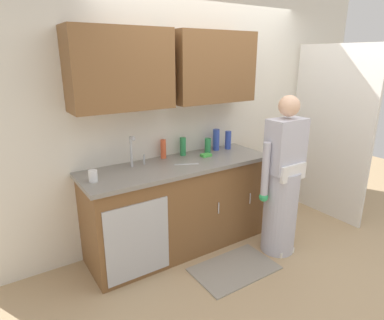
{
  "coord_description": "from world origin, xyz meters",
  "views": [
    {
      "loc": [
        -2.15,
        -1.99,
        1.96
      ],
      "look_at": [
        -0.48,
        0.55,
        1.0
      ],
      "focal_mm": 30.86,
      "sensor_mm": 36.0,
      "label": 1
    }
  ],
  "objects": [
    {
      "name": "ground_plane",
      "position": [
        0.0,
        0.0,
        0.0
      ],
      "size": [
        9.0,
        9.0,
        0.0
      ],
      "primitive_type": "plane",
      "color": "tan"
    },
    {
      "name": "kitchen_wall_with_uppers",
      "position": [
        -0.14,
        0.99,
        1.48
      ],
      "size": [
        4.8,
        0.44,
        2.7
      ],
      "color": "silver",
      "rests_on": "ground"
    },
    {
      "name": "closet_door_panel",
      "position": [
        1.45,
        0.4,
        1.05
      ],
      "size": [
        0.04,
        1.1,
        2.1
      ],
      "primitive_type": "cube",
      "rotation": [
        0.0,
        0.0,
        1.57
      ],
      "color": "silver",
      "rests_on": "ground"
    },
    {
      "name": "counter_cabinet",
      "position": [
        -0.55,
        0.7,
        0.45
      ],
      "size": [
        1.9,
        0.62,
        0.9
      ],
      "color": "brown",
      "rests_on": "ground"
    },
    {
      "name": "countertop",
      "position": [
        -0.55,
        0.7,
        0.92
      ],
      "size": [
        1.96,
        0.66,
        0.04
      ],
      "primitive_type": "cube",
      "color": "gray",
      "rests_on": "counter_cabinet"
    },
    {
      "name": "sink",
      "position": [
        -0.94,
        0.71,
        0.93
      ],
      "size": [
        0.5,
        0.36,
        0.35
      ],
      "color": "#B7BABF",
      "rests_on": "counter_cabinet"
    },
    {
      "name": "person_at_sink",
      "position": [
        0.28,
        0.07,
        0.69
      ],
      "size": [
        0.55,
        0.34,
        1.62
      ],
      "color": "white",
      "rests_on": "ground"
    },
    {
      "name": "floor_mat",
      "position": [
        -0.32,
        0.05,
        0.01
      ],
      "size": [
        0.8,
        0.5,
        0.01
      ],
      "primitive_type": "cube",
      "color": "gray",
      "rests_on": "ground"
    },
    {
      "name": "bottle_soap",
      "position": [
        0.06,
        0.88,
        1.06
      ],
      "size": [
        0.07,
        0.07,
        0.24
      ],
      "primitive_type": "cylinder",
      "color": "#334CB2",
      "rests_on": "countertop"
    },
    {
      "name": "bottle_dish_liquid",
      "position": [
        -0.08,
        0.84,
        1.02
      ],
      "size": [
        0.07,
        0.07,
        0.16
      ],
      "primitive_type": "cylinder",
      "color": "#2D8C4C",
      "rests_on": "countertop"
    },
    {
      "name": "bottle_water_short",
      "position": [
        -0.59,
        0.93,
        1.04
      ],
      "size": [
        0.06,
        0.06,
        0.2
      ],
      "primitive_type": "cylinder",
      "color": "#E05933",
      "rests_on": "countertop"
    },
    {
      "name": "bottle_water_tall",
      "position": [
        -0.37,
        0.9,
        1.04
      ],
      "size": [
        0.06,
        0.06,
        0.2
      ],
      "primitive_type": "cylinder",
      "color": "#2D8C4C",
      "rests_on": "countertop"
    },
    {
      "name": "bottle_cleaner_spray",
      "position": [
        0.2,
        0.84,
        1.04
      ],
      "size": [
        0.07,
        0.07,
        0.21
      ],
      "primitive_type": "cylinder",
      "color": "#334CB2",
      "rests_on": "countertop"
    },
    {
      "name": "cup_by_sink",
      "position": [
        -1.41,
        0.66,
        0.99
      ],
      "size": [
        0.08,
        0.08,
        0.1
      ],
      "primitive_type": "cylinder",
      "color": "white",
      "rests_on": "countertop"
    },
    {
      "name": "knife_on_counter",
      "position": [
        -0.5,
        0.62,
        0.94
      ],
      "size": [
        0.23,
        0.13,
        0.01
      ],
      "primitive_type": "cube",
      "rotation": [
        0.0,
        0.0,
        2.67
      ],
      "color": "silver",
      "rests_on": "countertop"
    },
    {
      "name": "sponge",
      "position": [
        -0.19,
        0.73,
        0.96
      ],
      "size": [
        0.11,
        0.07,
        0.03
      ],
      "primitive_type": "cube",
      "color": "#4CBF4C",
      "rests_on": "countertop"
    }
  ]
}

